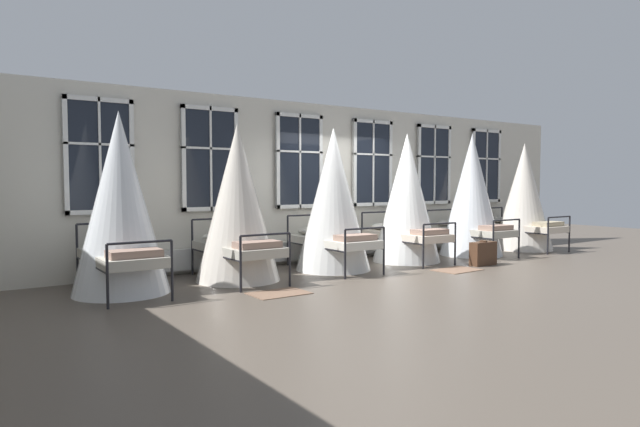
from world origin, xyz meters
TOP-DOWN VIEW (x-y plane):
  - ground at (0.00, 0.00)m, footprint 25.49×25.49m
  - back_wall_with_windows at (0.00, 1.44)m, footprint 13.74×0.10m
  - window_bank at (-0.00, 1.32)m, footprint 10.14×0.10m
  - cot_first at (-4.53, 0.27)m, footprint 1.33×1.85m
  - cot_second at (-2.73, 0.28)m, footprint 1.33×1.85m
  - cot_third at (-0.86, 0.29)m, footprint 1.33×1.86m
  - cot_fourth at (0.95, 0.34)m, footprint 1.33×1.87m
  - cot_fifth at (2.76, 0.26)m, footprint 1.33×1.86m
  - cot_sixth at (4.55, 0.25)m, footprint 1.33×1.85m
  - rug_second at (-2.73, -1.00)m, footprint 0.80×0.56m
  - rug_fourth at (0.91, -1.00)m, footprint 0.83×0.60m
  - suitcase_dark at (1.76, -0.87)m, footprint 0.56×0.21m

SIDE VIEW (x-z plane):
  - ground at x=0.00m, z-range 0.00..0.00m
  - rug_second at x=-2.73m, z-range 0.00..0.01m
  - rug_fourth at x=0.91m, z-range 0.00..0.01m
  - suitcase_dark at x=1.76m, z-range -0.01..0.46m
  - window_bank at x=0.00m, z-range -0.27..2.51m
  - cot_sixth at x=4.55m, z-range -0.04..2.42m
  - cot_second at x=-2.73m, z-range -0.04..2.43m
  - cot_third at x=-0.86m, z-range -0.04..2.47m
  - cot_fourth at x=0.95m, z-range -0.04..2.47m
  - cot_first at x=-4.53m, z-range -0.04..2.50m
  - cot_fifth at x=2.76m, z-range -0.04..2.55m
  - back_wall_with_windows at x=0.00m, z-range 0.00..3.09m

